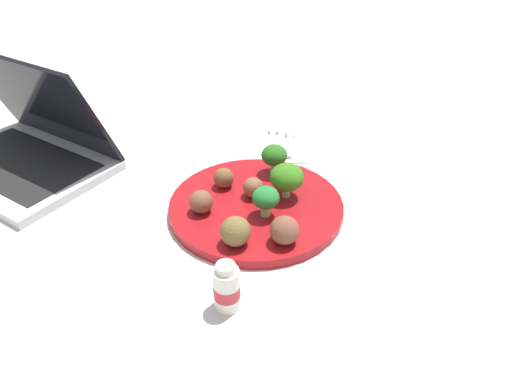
{
  "coord_description": "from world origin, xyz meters",
  "views": [
    {
      "loc": [
        -0.6,
        -0.04,
        0.44
      ],
      "look_at": [
        0.0,
        0.0,
        0.04
      ],
      "focal_mm": 32.35,
      "sensor_mm": 36.0,
      "label": 1
    }
  ],
  "objects_px": {
    "fork": "(272,137)",
    "yogurt_bottle": "(227,288)",
    "plate": "(256,206)",
    "broccoli_floret_near_rim": "(274,156)",
    "meatball_center": "(201,202)",
    "napkin": "(281,141)",
    "knife": "(290,138)",
    "meatball_back_left": "(253,188)",
    "broccoli_floret_front_right": "(287,178)",
    "meatball_back_right": "(235,231)",
    "meatball_front_right": "(285,230)",
    "laptop": "(26,148)",
    "broccoli_floret_mid_left": "(266,198)",
    "meatball_mid_left": "(224,178)"
  },
  "relations": [
    {
      "from": "napkin",
      "to": "yogurt_bottle",
      "type": "bearing_deg",
      "value": 172.61
    },
    {
      "from": "plate",
      "to": "napkin",
      "type": "height_order",
      "value": "plate"
    },
    {
      "from": "plate",
      "to": "broccoli_floret_near_rim",
      "type": "bearing_deg",
      "value": -15.3
    },
    {
      "from": "meatball_center",
      "to": "meatball_front_right",
      "type": "relative_size",
      "value": 0.88
    },
    {
      "from": "meatball_back_left",
      "to": "fork",
      "type": "height_order",
      "value": "meatball_back_left"
    },
    {
      "from": "yogurt_bottle",
      "to": "laptop",
      "type": "relative_size",
      "value": 0.18
    },
    {
      "from": "broccoli_floret_mid_left",
      "to": "laptop",
      "type": "relative_size",
      "value": 0.13
    },
    {
      "from": "napkin",
      "to": "knife",
      "type": "xyz_separation_m",
      "value": [
        0.01,
        -0.02,
        0.0
      ]
    },
    {
      "from": "broccoli_floret_mid_left",
      "to": "yogurt_bottle",
      "type": "bearing_deg",
      "value": 167.11
    },
    {
      "from": "napkin",
      "to": "knife",
      "type": "distance_m",
      "value": 0.02
    },
    {
      "from": "meatball_front_right",
      "to": "laptop",
      "type": "height_order",
      "value": "laptop"
    },
    {
      "from": "plate",
      "to": "meatball_center",
      "type": "bearing_deg",
      "value": 109.91
    },
    {
      "from": "knife",
      "to": "broccoli_floret_front_right",
      "type": "bearing_deg",
      "value": 178.61
    },
    {
      "from": "meatball_front_right",
      "to": "broccoli_floret_near_rim",
      "type": "bearing_deg",
      "value": 6.3
    },
    {
      "from": "broccoli_floret_front_right",
      "to": "knife",
      "type": "height_order",
      "value": "broccoli_floret_front_right"
    },
    {
      "from": "napkin",
      "to": "meatball_back_right",
      "type": "bearing_deg",
      "value": 170.51
    },
    {
      "from": "knife",
      "to": "yogurt_bottle",
      "type": "distance_m",
      "value": 0.46
    },
    {
      "from": "broccoli_floret_near_rim",
      "to": "laptop",
      "type": "bearing_deg",
      "value": 87.21
    },
    {
      "from": "fork",
      "to": "yogurt_bottle",
      "type": "height_order",
      "value": "yogurt_bottle"
    },
    {
      "from": "plate",
      "to": "yogurt_bottle",
      "type": "relative_size",
      "value": 4.03
    },
    {
      "from": "meatball_back_left",
      "to": "laptop",
      "type": "bearing_deg",
      "value": 77.0
    },
    {
      "from": "fork",
      "to": "laptop",
      "type": "relative_size",
      "value": 0.31
    },
    {
      "from": "meatball_front_right",
      "to": "meatball_back_right",
      "type": "height_order",
      "value": "meatball_back_right"
    },
    {
      "from": "meatball_center",
      "to": "yogurt_bottle",
      "type": "height_order",
      "value": "yogurt_bottle"
    },
    {
      "from": "plate",
      "to": "broccoli_floret_near_rim",
      "type": "distance_m",
      "value": 0.11
    },
    {
      "from": "meatball_front_right",
      "to": "knife",
      "type": "bearing_deg",
      "value": -1.17
    },
    {
      "from": "meatball_front_right",
      "to": "meatball_mid_left",
      "type": "bearing_deg",
      "value": 36.74
    },
    {
      "from": "broccoli_floret_front_right",
      "to": "meatball_back_left",
      "type": "distance_m",
      "value": 0.06
    },
    {
      "from": "laptop",
      "to": "meatball_back_right",
      "type": "bearing_deg",
      "value": -118.07
    },
    {
      "from": "plate",
      "to": "broccoli_floret_near_rim",
      "type": "xyz_separation_m",
      "value": [
        0.09,
        -0.03,
        0.04
      ]
    },
    {
      "from": "broccoli_floret_front_right",
      "to": "meatball_center",
      "type": "height_order",
      "value": "broccoli_floret_front_right"
    },
    {
      "from": "meatball_center",
      "to": "yogurt_bottle",
      "type": "relative_size",
      "value": 0.53
    },
    {
      "from": "broccoli_floret_near_rim",
      "to": "laptop",
      "type": "relative_size",
      "value": 0.14
    },
    {
      "from": "plate",
      "to": "napkin",
      "type": "bearing_deg",
      "value": -8.34
    },
    {
      "from": "meatball_back_right",
      "to": "fork",
      "type": "xyz_separation_m",
      "value": [
        0.35,
        -0.04,
        -0.03
      ]
    },
    {
      "from": "plate",
      "to": "fork",
      "type": "xyz_separation_m",
      "value": [
        0.25,
        -0.02,
        -0.0
      ]
    },
    {
      "from": "meatball_center",
      "to": "fork",
      "type": "bearing_deg",
      "value": -19.87
    },
    {
      "from": "broccoli_floret_front_right",
      "to": "fork",
      "type": "distance_m",
      "value": 0.23
    },
    {
      "from": "broccoli_floret_near_rim",
      "to": "meatball_back_right",
      "type": "xyz_separation_m",
      "value": [
        -0.2,
        0.05,
        -0.01
      ]
    },
    {
      "from": "broccoli_floret_near_rim",
      "to": "meatball_front_right",
      "type": "height_order",
      "value": "broccoli_floret_near_rim"
    },
    {
      "from": "meatball_back_left",
      "to": "fork",
      "type": "distance_m",
      "value": 0.23
    },
    {
      "from": "meatball_back_left",
      "to": "meatball_back_right",
      "type": "relative_size",
      "value": 0.78
    },
    {
      "from": "fork",
      "to": "knife",
      "type": "bearing_deg",
      "value": -92.17
    },
    {
      "from": "broccoli_floret_near_rim",
      "to": "yogurt_bottle",
      "type": "distance_m",
      "value": 0.3
    },
    {
      "from": "broccoli_floret_near_rim",
      "to": "yogurt_bottle",
      "type": "bearing_deg",
      "value": 170.85
    },
    {
      "from": "plate",
      "to": "broccoli_floret_front_right",
      "type": "bearing_deg",
      "value": -66.54
    },
    {
      "from": "napkin",
      "to": "laptop",
      "type": "bearing_deg",
      "value": 104.88
    },
    {
      "from": "meatball_back_left",
      "to": "meatball_back_right",
      "type": "distance_m",
      "value": 0.12
    },
    {
      "from": "plate",
      "to": "broccoli_floret_mid_left",
      "type": "relative_size",
      "value": 5.68
    },
    {
      "from": "meatball_back_left",
      "to": "laptop",
      "type": "xyz_separation_m",
      "value": [
        0.1,
        0.43,
        0.01
      ]
    }
  ]
}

